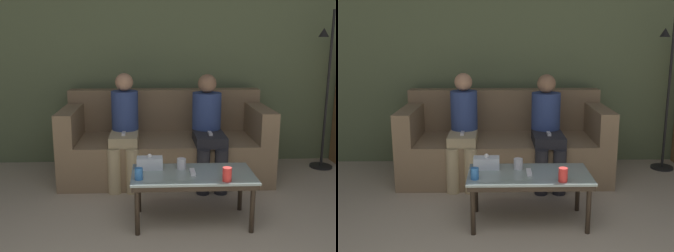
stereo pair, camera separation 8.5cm
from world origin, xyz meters
TOP-DOWN VIEW (x-y plane):
  - wall_back at (0.00, 3.64)m, footprint 12.00×0.06m
  - couch at (0.00, 3.10)m, footprint 2.22×0.96m
  - coffee_table at (0.18, 1.90)m, footprint 1.01×0.52m
  - cup_near_left at (-0.26, 1.78)m, footprint 0.07×0.07m
  - cup_near_right at (0.43, 1.71)m, footprint 0.07×0.07m
  - cup_far_center at (0.09, 2.02)m, footprint 0.08×0.08m
  - tissue_box at (-0.18, 2.04)m, footprint 0.22×0.12m
  - game_remote at (0.18, 1.90)m, footprint 0.04×0.15m
  - standing_lamp at (1.90, 3.27)m, footprint 0.31×0.26m
  - seated_person_left_end at (-0.44, 2.87)m, footprint 0.31×0.63m
  - seated_person_mid_left at (0.44, 2.86)m, footprint 0.31×0.70m

SIDE VIEW (x-z plane):
  - couch at x=0.00m, z-range -0.13..0.81m
  - coffee_table at x=0.18m, z-range 0.17..0.60m
  - game_remote at x=0.18m, z-range 0.43..0.45m
  - cup_far_center at x=0.09m, z-range 0.43..0.52m
  - cup_near_left at x=-0.26m, z-range 0.43..0.52m
  - tissue_box at x=-0.18m, z-range 0.42..0.55m
  - cup_near_right at x=0.43m, z-range 0.43..0.54m
  - seated_person_mid_left at x=0.44m, z-range 0.04..1.19m
  - seated_person_left_end at x=-0.44m, z-range 0.03..1.20m
  - standing_lamp at x=1.90m, z-range 0.21..2.05m
  - wall_back at x=0.00m, z-range 0.00..2.60m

